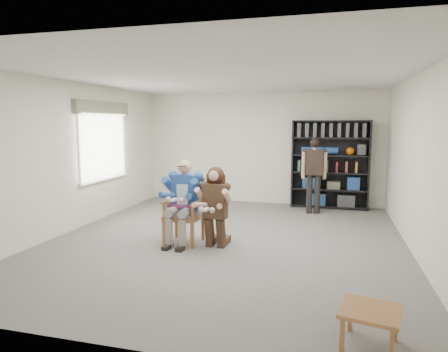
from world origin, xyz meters
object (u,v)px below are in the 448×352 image
(armchair, at_px, (184,211))
(seated_man, at_px, (184,201))
(side_table, at_px, (370,327))
(kneeling_woman, at_px, (215,208))
(bookshelf, at_px, (330,164))
(standing_man, at_px, (314,176))

(armchair, distance_m, seated_man, 0.17)
(side_table, bearing_deg, seated_man, 137.34)
(kneeling_woman, distance_m, bookshelf, 4.14)
(bookshelf, height_order, standing_man, bookshelf)
(armchair, distance_m, bookshelf, 4.33)
(armchair, bearing_deg, side_table, -39.48)
(armchair, distance_m, standing_man, 3.52)
(seated_man, bearing_deg, side_table, -39.48)
(standing_man, bearing_deg, kneeling_woman, -121.26)
(bookshelf, bearing_deg, standing_man, -114.70)
(bookshelf, bearing_deg, armchair, -123.25)
(seated_man, height_order, standing_man, standing_man)
(bookshelf, height_order, side_table, bookshelf)
(seated_man, bearing_deg, standing_man, 57.96)
(standing_man, distance_m, side_table, 5.51)
(side_table, bearing_deg, kneeling_woman, 132.00)
(kneeling_woman, xyz_separation_m, bookshelf, (1.78, 3.72, 0.39))
(seated_man, height_order, bookshelf, bookshelf)
(armchair, xyz_separation_m, bookshelf, (2.36, 3.60, 0.50))
(kneeling_woman, bearing_deg, bookshelf, 67.61)
(armchair, relative_size, kneeling_woman, 0.84)
(kneeling_woman, height_order, side_table, kneeling_woman)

